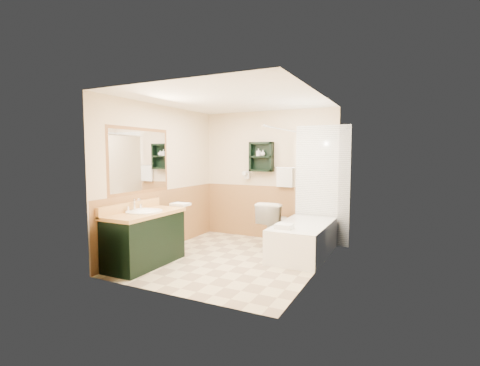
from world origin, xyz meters
name	(u,v)px	position (x,y,z in m)	size (l,w,h in m)	color
floor	(231,259)	(0.00, 0.00, 0.00)	(3.00, 3.00, 0.00)	beige
back_wall	(268,175)	(0.00, 1.52, 1.20)	(2.60, 0.04, 2.40)	#FFE8C7
left_wall	(161,178)	(-1.32, 0.00, 1.20)	(0.04, 3.00, 2.40)	#FFE8C7
right_wall	(319,184)	(1.32, 0.00, 1.20)	(0.04, 3.00, 2.40)	#FFE8C7
ceiling	(231,98)	(0.00, 0.00, 2.42)	(2.60, 3.00, 0.04)	white
wainscot_left	(163,220)	(-1.29, 0.00, 0.50)	(2.98, 2.98, 1.00)	#B57D49
wainscot_back	(267,212)	(0.00, 1.49, 0.50)	(2.58, 2.58, 1.00)	#B57D49
mirror_frame	(140,161)	(-1.27, -0.55, 1.50)	(1.30, 1.30, 1.00)	brown
mirror_glass	(140,161)	(-1.27, -0.55, 1.50)	(1.20, 1.20, 0.90)	white
tile_right	(328,190)	(1.28, 0.75, 1.05)	(1.50, 1.50, 2.10)	white
tile_back	(322,186)	(1.03, 1.48, 1.05)	(0.95, 0.95, 2.10)	white
tile_accent	(328,134)	(1.27, 0.75, 1.90)	(1.50, 1.50, 0.10)	#144828
wall_shelf	(261,157)	(-0.10, 1.41, 1.55)	(0.45, 0.15, 0.55)	black
hair_dryer	(247,175)	(-0.40, 1.43, 1.20)	(0.10, 0.24, 0.18)	silver
towel_bar	(285,168)	(0.35, 1.45, 1.35)	(0.40, 0.06, 0.40)	silver
curtain_rod	(282,129)	(0.53, 0.75, 2.00)	(0.03, 0.03, 1.60)	silver
shower_curtain	(285,181)	(0.53, 0.92, 1.15)	(1.05, 1.05, 1.70)	#C4B894
vanity	(145,238)	(-0.99, -0.79, 0.39)	(0.59, 1.22, 0.77)	black
bathtub	(303,239)	(0.93, 0.69, 0.25)	(0.76, 1.50, 0.51)	white
toilet	(275,224)	(0.30, 1.07, 0.39)	(0.44, 0.79, 0.77)	white
counter_towel	(180,204)	(-0.89, -0.05, 0.79)	(0.28, 0.22, 0.04)	silver
vanity_book	(173,197)	(-1.16, 0.11, 0.87)	(0.15, 0.02, 0.20)	black
tub_towel	(284,226)	(0.78, 0.19, 0.54)	(0.24, 0.20, 0.07)	silver
soap_bottle_a	(259,154)	(-0.15, 1.40, 1.60)	(0.06, 0.14, 0.06)	white
soap_bottle_b	(263,154)	(-0.07, 1.40, 1.61)	(0.09, 0.11, 0.09)	white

